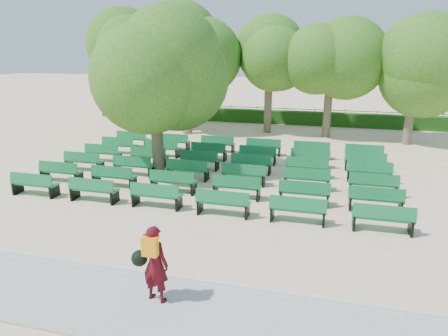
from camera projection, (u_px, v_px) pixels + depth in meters
ground at (216, 187)px, 15.03m from camera, size 120.00×120.00×0.00m
paving at (119, 303)px, 8.17m from camera, size 30.00×2.20×0.06m
curb at (143, 273)px, 9.23m from camera, size 30.00×0.12×0.10m
hedge at (271, 117)px, 27.88m from camera, size 26.00×0.70×0.90m
fence at (271, 122)px, 28.38m from camera, size 26.00×0.10×1.02m
tree_line at (261, 134)px, 24.30m from camera, size 21.80×6.80×7.04m
bench_array at (220, 174)px, 16.38m from camera, size 1.71×0.60×1.06m
tree_among at (154, 75)px, 15.52m from camera, size 4.59×4.59×6.12m
person at (154, 263)px, 7.98m from camera, size 0.81×0.52×1.65m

